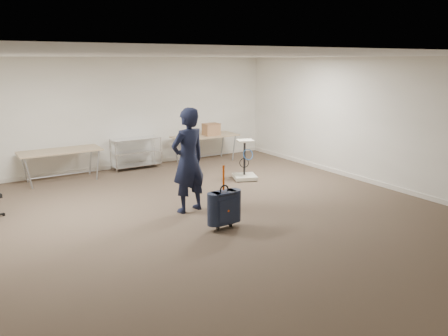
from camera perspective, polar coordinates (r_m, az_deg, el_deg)
ground at (r=7.88m, az=-0.23°, el=-6.32°), size 9.00×9.00×0.00m
room_shell at (r=9.01m, az=-4.88°, el=-3.42°), size 8.00×9.00×9.00m
folding_table_left at (r=10.63m, az=-20.61°, el=1.91°), size 1.80×0.75×0.73m
folding_table_right at (r=11.94m, az=-2.50°, el=4.04°), size 1.80×0.75×0.73m
wire_shelf at (r=11.42m, az=-11.43°, el=2.10°), size 1.22×0.47×0.80m
person at (r=7.92m, az=-4.70°, el=0.98°), size 0.77×0.58×1.92m
suitcase at (r=7.21m, az=0.03°, el=-5.19°), size 0.40×0.23×1.08m
equipment_cart at (r=10.21m, az=2.75°, el=-0.15°), size 0.66×0.66×0.94m
cardboard_box at (r=11.95m, az=-1.68°, el=5.08°), size 0.43×0.33×0.32m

